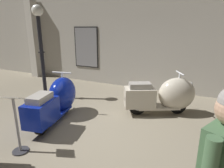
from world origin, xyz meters
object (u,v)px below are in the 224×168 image
at_px(scooter_0, 57,99).
at_px(lamppost, 41,45).
at_px(scooter_1, 165,95).
at_px(info_stanchion, 17,129).

relative_size(scooter_0, lamppost, 0.67).
xyz_separation_m(scooter_0, lamppost, (-1.36, 0.98, 1.14)).
distance_m(scooter_1, info_stanchion, 3.37).
bearing_deg(lamppost, info_stanchion, -54.52).
xyz_separation_m(scooter_1, info_stanchion, (-1.97, -2.73, -0.05)).
distance_m(scooter_0, scooter_1, 2.65).
bearing_deg(info_stanchion, scooter_1, 54.22).
xyz_separation_m(scooter_0, info_stanchion, (0.27, -1.31, -0.05)).
height_order(scooter_0, scooter_1, scooter_0).
bearing_deg(scooter_0, lamppost, 41.15).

